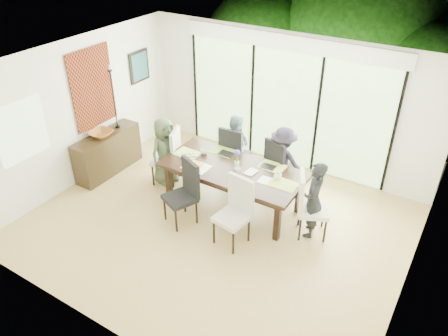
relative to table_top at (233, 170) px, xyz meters
The scene contains 62 objects.
floor 0.99m from the table_top, 84.25° to the right, with size 6.00×5.00×0.01m, color olive.
ceiling 2.07m from the table_top, 84.25° to the right, with size 6.00×5.00×0.01m, color white.
wall_back 1.97m from the table_top, 88.02° to the left, with size 6.00×0.02×2.70m, color silver.
wall_front 3.21m from the table_top, 88.83° to the right, with size 6.00×0.02×2.70m, color silver.
wall_left 3.08m from the table_top, 167.73° to the right, with size 0.02×5.00×2.70m, color beige.
wall_right 3.20m from the table_top, 11.77° to the right, with size 0.02×5.00×2.70m, color silver.
glass_doors 1.89m from the table_top, 87.98° to the left, with size 4.20×0.02×2.30m, color #598C3F.
blinds_header 2.53m from the table_top, 87.97° to the left, with size 4.40×0.06×0.28m, color white.
mullion_a 2.77m from the table_top, 138.21° to the left, with size 0.05×0.04×2.30m, color black.
mullion_b 1.98m from the table_top, 109.26° to the left, with size 0.05×0.04×2.30m, color black.
mullion_c 2.03m from the table_top, 67.21° to the left, with size 0.05×0.04×2.30m, color black.
mullion_d 2.86m from the table_top, 40.05° to the left, with size 0.05×0.04×2.30m, color black.
side_window 3.52m from the table_top, 147.64° to the right, with size 0.02×0.90×1.00m, color #8CAD7F.
deck 2.87m from the table_top, 88.66° to the left, with size 6.00×1.80×0.10m, color brown.
rail_top 3.56m from the table_top, 88.96° to the left, with size 6.00×0.08×0.06m, color brown.
foliage_left 4.93m from the table_top, 110.84° to the left, with size 3.20×3.20×3.20m, color #14380F.
foliage_mid 5.29m from the table_top, 84.86° to the left, with size 4.00×4.00×4.00m, color #14380F.
foliage_right 4.94m from the table_top, 62.55° to the left, with size 2.80×2.80×2.80m, color #14380F.
foliage_far 5.95m from the table_top, 95.22° to the left, with size 3.60×3.60×3.60m, color #14380F.
table_top is the anchor object (origin of this frame).
table_apron 0.09m from the table_top, ahead, with size 2.27×0.93×0.10m, color black.
table_leg_fl 1.22m from the table_top, 158.29° to the right, with size 0.09×0.09×0.71m, color black.
table_leg_fr 1.22m from the table_top, 21.71° to the right, with size 0.09×0.09×0.71m, color black.
table_leg_bl 1.22m from the table_top, 158.29° to the left, with size 0.09×0.09×0.71m, color black.
table_leg_br 1.22m from the table_top, 21.71° to the left, with size 0.09×0.09×0.71m, color black.
chair_left_end 1.51m from the table_top, behind, with size 0.47×0.47×1.13m, color beige, non-canonical shape.
chair_right_end 1.51m from the table_top, ahead, with size 0.47×0.47×1.13m, color white, non-canonical shape.
chair_far_left 0.98m from the table_top, 117.90° to the left, with size 0.47×0.47×1.13m, color black, non-canonical shape.
chair_far_right 1.03m from the table_top, 57.09° to the left, with size 0.47×0.47×1.13m, color black, non-canonical shape.
chair_near_left 1.02m from the table_top, 119.89° to the right, with size 0.47×0.47×1.13m, color black, non-canonical shape.
chair_near_right 1.02m from the table_top, 60.11° to the right, with size 0.47×0.47×1.13m, color beige, non-canonical shape.
person_left_end 1.48m from the table_top, behind, with size 0.62×0.39×1.33m, color #415237.
person_right_end 1.48m from the table_top, ahead, with size 0.62×0.39×1.33m, color black.
person_far_left 0.95m from the table_top, 118.47° to the left, with size 0.62×0.39×1.33m, color slate.
person_far_right 1.00m from the table_top, 56.47° to the left, with size 0.62×0.39×1.33m, color #221D2C.
placemat_left 0.95m from the table_top, behind, with size 0.45×0.33×0.01m, color #93B03F.
placemat_right 0.95m from the table_top, ahead, with size 0.45×0.33×0.01m, color #9EBC43.
placemat_far_l 0.60m from the table_top, 138.37° to the left, with size 0.45×0.33×0.01m, color olive.
placemat_far_r 0.68m from the table_top, 36.03° to the left, with size 0.45×0.33×0.01m, color #97AD3D.
placemat_paper 0.63m from the table_top, 151.39° to the right, with size 0.45×0.33×0.01m, color white.
tablet_far_l 0.50m from the table_top, 135.00° to the left, with size 0.27×0.19×0.01m, color black.
tablet_far_r 0.61m from the table_top, 34.99° to the left, with size 0.25×0.18×0.01m, color black.
papers 0.70m from the table_top, ahead, with size 0.31×0.23×0.00m, color white.
platter_base 0.63m from the table_top, 151.39° to the right, with size 0.27×0.27×0.02m, color white.
platter_snacks 0.63m from the table_top, 151.39° to the right, with size 0.21×0.21×0.01m, color orange.
vase 0.12m from the table_top, 45.00° to the left, with size 0.08×0.08×0.12m, color silver.
hyacinth_stems 0.23m from the table_top, 45.00° to the left, with size 0.04×0.04×0.16m, color #337226.
hyacinth_blooms 0.33m from the table_top, 45.00° to the left, with size 0.11×0.11×0.11m, color #4546AE.
laptop 0.86m from the table_top, behind, with size 0.34×0.22×0.03m, color silver.
cup_a 0.72m from the table_top, 167.91° to the left, with size 0.13×0.13×0.10m, color white.
cup_b 0.20m from the table_top, 33.69° to the right, with size 0.10×0.10×0.09m, color white.
cup_c 0.81m from the table_top, ahead, with size 0.13×0.13×0.10m, color white.
book 0.26m from the table_top, 11.31° to the left, with size 0.17×0.23×0.02m, color white.
sideboard 2.73m from the table_top, behind, with size 0.41×1.47×0.83m, color black.
bowl 2.73m from the table_top, behind, with size 0.44×0.44×0.11m, color brown.
candlestick_base 2.70m from the table_top, behind, with size 0.09×0.09×0.04m, color black.
candlestick_shaft 2.78m from the table_top, behind, with size 0.02×0.02×1.15m, color black.
candlestick_pan 2.98m from the table_top, behind, with size 0.09×0.09×0.03m, color black.
candle 3.00m from the table_top, behind, with size 0.03×0.03×0.09m, color silver.
tapestry 3.07m from the table_top, behind, with size 0.02×1.00×1.50m, color maroon.
art_frame 3.25m from the table_top, 159.97° to the left, with size 0.03×0.55×0.65m, color black.
art_canvas 3.23m from the table_top, 159.84° to the left, with size 0.01×0.45×0.55m, color #17464B.
Camera 1 is at (3.16, -4.84, 4.69)m, focal length 35.00 mm.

